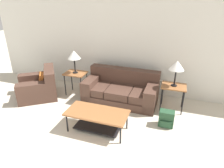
# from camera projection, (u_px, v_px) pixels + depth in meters

# --- Properties ---
(wall_back) EXTENTS (8.91, 0.06, 2.60)m
(wall_back) POSITION_uv_depth(u_px,v_px,m) (135.00, 48.00, 5.45)
(wall_back) COLOR silver
(wall_back) RESTS_ON ground_plane
(couch) EXTENTS (1.92, 0.96, 0.82)m
(couch) POSITION_uv_depth(u_px,v_px,m) (121.00, 90.00, 5.33)
(couch) COLOR #4C3328
(couch) RESTS_ON ground_plane
(armchair) EXTENTS (1.37, 1.37, 0.80)m
(armchair) POSITION_uv_depth(u_px,v_px,m) (39.00, 87.00, 5.55)
(armchair) COLOR #4C3328
(armchair) RESTS_ON ground_plane
(coffee_table) EXTENTS (1.28, 0.61, 0.45)m
(coffee_table) POSITION_uv_depth(u_px,v_px,m) (97.00, 117.00, 4.13)
(coffee_table) COLOR #935B33
(coffee_table) RESTS_ON ground_plane
(side_table_left) EXTENTS (0.58, 0.46, 0.65)m
(side_table_left) POSITION_uv_depth(u_px,v_px,m) (76.00, 75.00, 5.57)
(side_table_left) COLOR #935B33
(side_table_left) RESTS_ON ground_plane
(side_table_right) EXTENTS (0.58, 0.46, 0.65)m
(side_table_right) POSITION_uv_depth(u_px,v_px,m) (174.00, 88.00, 4.80)
(side_table_right) COLOR #935B33
(side_table_right) RESTS_ON ground_plane
(table_lamp_left) EXTENTS (0.35, 0.35, 0.63)m
(table_lamp_left) POSITION_uv_depth(u_px,v_px,m) (74.00, 55.00, 5.32)
(table_lamp_left) COLOR black
(table_lamp_left) RESTS_ON side_table_left
(table_lamp_right) EXTENTS (0.35, 0.35, 0.63)m
(table_lamp_right) POSITION_uv_depth(u_px,v_px,m) (177.00, 66.00, 4.56)
(table_lamp_right) COLOR black
(table_lamp_right) RESTS_ON side_table_right
(backpack) EXTENTS (0.32, 0.27, 0.37)m
(backpack) POSITION_uv_depth(u_px,v_px,m) (166.00, 119.00, 4.33)
(backpack) COLOR #23472D
(backpack) RESTS_ON ground_plane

